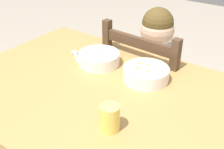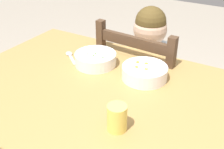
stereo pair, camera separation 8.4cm
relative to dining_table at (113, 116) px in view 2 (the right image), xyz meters
name	(u,v)px [view 2 (the right image)]	position (x,y,z in m)	size (l,w,h in m)	color
dining_table	(113,116)	(0.00, 0.00, 0.00)	(1.31, 0.83, 0.75)	#A37E46
dining_chair	(144,96)	(-0.07, 0.47, -0.20)	(0.44, 0.44, 0.89)	#4A3322
child_figure	(145,67)	(-0.07, 0.46, -0.01)	(0.32, 0.31, 0.95)	silver
bowl_of_peas	(96,59)	(-0.19, 0.17, 0.14)	(0.19, 0.19, 0.06)	white
bowl_of_carrots	(145,72)	(0.05, 0.17, 0.14)	(0.19, 0.19, 0.06)	white
spoon	(70,55)	(-0.34, 0.17, 0.11)	(0.12, 0.10, 0.01)	silver
drinking_cup	(117,118)	(0.11, -0.17, 0.15)	(0.06, 0.06, 0.09)	#F0D25A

